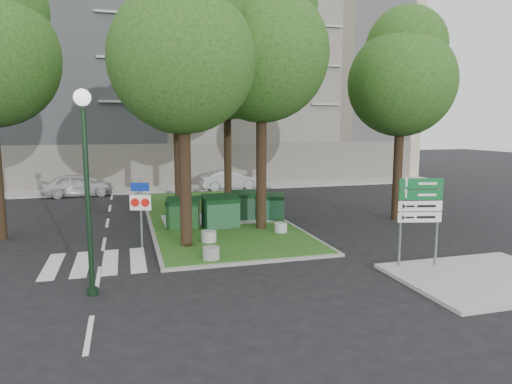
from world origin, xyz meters
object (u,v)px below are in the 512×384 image
object	(u,v)px
tree_median_near_left	(185,46)
dumpster_b	(221,211)
street_lamp	(86,168)
car_silver	(230,180)
tree_median_near_right	(263,41)
traffic_sign_pole	(141,204)
litter_bin	(246,195)
directional_sign	(420,208)
bollard_right	(281,227)
car_white	(77,185)
dumpster_d	(270,206)
tree_median_far	(228,58)
bollard_mid	(209,236)
tree_median_mid	(178,75)
dumpster_a	(183,213)
tree_street_right	(403,73)
bollard_left	(211,253)
dumpster_c	(247,205)

from	to	relation	value
tree_median_near_left	dumpster_b	size ratio (longest dim) A/B	6.53
street_lamp	car_silver	xyz separation A→B (m)	(8.07, 18.81, -2.73)
tree_median_near_right	dumpster_b	world-z (taller)	tree_median_near_right
traffic_sign_pole	car_silver	size ratio (longest dim) A/B	0.62
litter_bin	directional_sign	distance (m)	13.93
tree_median_near_left	bollard_right	world-z (taller)	tree_median_near_left
dumpster_b	car_white	world-z (taller)	dumpster_b
dumpster_d	tree_median_far	bearing A→B (deg)	120.06
traffic_sign_pole	bollard_mid	bearing A→B (deg)	13.65
directional_sign	car_silver	size ratio (longest dim) A/B	0.66
tree_median_mid	bollard_right	bearing A→B (deg)	-57.84
tree_median_mid	dumpster_a	bearing A→B (deg)	-95.43
tree_street_right	litter_bin	size ratio (longest dim) A/B	16.08
tree_median_near_right	dumpster_a	size ratio (longest dim) A/B	7.15
dumpster_d	bollard_mid	bearing A→B (deg)	-112.88
bollard_left	bollard_right	xyz separation A→B (m)	(3.51, 3.04, -0.01)
tree_median_far	dumpster_d	xyz separation A→B (m)	(0.71, -5.77, -7.61)
street_lamp	tree_median_near_right	bearing A→B (deg)	42.43
tree_median_near_left	dumpster_c	bearing A→B (deg)	50.79
tree_street_right	dumpster_a	xyz separation A→B (m)	(-10.34, 0.47, -6.23)
tree_median_far	traffic_sign_pole	distance (m)	12.45
tree_median_far	traffic_sign_pole	size ratio (longest dim) A/B	4.55
tree_street_right	street_lamp	xyz separation A→B (m)	(-13.66, -6.59, -3.55)
dumpster_d	dumpster_b	bearing A→B (deg)	-134.78
dumpster_a	bollard_right	size ratio (longest dim) A/B	2.98
tree_median_near_left	litter_bin	bearing A→B (deg)	63.21
street_lamp	bollard_mid	bearing A→B (deg)	47.51
dumpster_d	directional_sign	world-z (taller)	directional_sign
tree_median_near_left	litter_bin	xyz separation A→B (m)	(4.61, 9.13, -6.88)
dumpster_d	tree_street_right	bearing A→B (deg)	11.59
tree_median_near_left	tree_median_mid	size ratio (longest dim) A/B	1.05
bollard_mid	traffic_sign_pole	bearing A→B (deg)	175.09
tree_median_far	dumpster_c	bearing A→B (deg)	-93.57
dumpster_a	dumpster_b	size ratio (longest dim) A/B	0.99
traffic_sign_pole	car_silver	world-z (taller)	traffic_sign_pole
bollard_mid	traffic_sign_pole	xyz separation A→B (m)	(-2.48, 0.21, 1.35)
tree_median_mid	litter_bin	xyz separation A→B (m)	(4.11, 2.63, -6.55)
bollard_mid	litter_bin	distance (m)	9.69
bollard_right	litter_bin	size ratio (longest dim) A/B	0.86
dumpster_a	car_silver	bearing A→B (deg)	80.00
dumpster_b	bollard_mid	distance (m)	2.65
bollard_mid	street_lamp	size ratio (longest dim) A/B	0.11
tree_median_mid	car_silver	size ratio (longest dim) A/B	2.35
dumpster_a	tree_street_right	bearing A→B (deg)	9.40
tree_median_far	car_silver	distance (m)	9.32
bollard_right	traffic_sign_pole	bearing A→B (deg)	-174.57
bollard_left	tree_median_near_right	bearing A→B (deg)	53.20
tree_median_near_left	bollard_left	size ratio (longest dim) A/B	18.55
tree_median_mid	dumpster_c	world-z (taller)	tree_median_mid
dumpster_a	traffic_sign_pole	size ratio (longest dim) A/B	0.61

